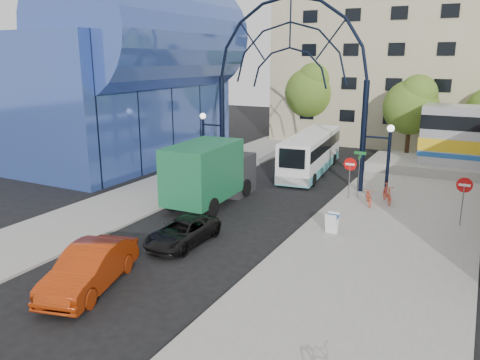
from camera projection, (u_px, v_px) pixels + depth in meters
The scene contains 18 objects.
ground at pixel (162, 259), 19.89m from camera, with size 120.00×120.00×0.00m, color black.
sidewalk_east at pixel (373, 259), 19.72m from camera, with size 8.00×56.00×0.12m, color gray.
plaza_west at pixel (135, 200), 27.93m from camera, with size 5.00×50.00×0.12m, color gray.
gateway_arch at pixel (290, 53), 29.72m from camera, with size 13.64×0.44×12.10m.
stop_sign at pixel (350, 168), 27.52m from camera, with size 0.80×0.07×2.50m.
do_not_enter_sign at pixel (464, 190), 23.03m from camera, with size 0.76×0.07×2.48m.
street_name_sign at pixel (359, 164), 27.82m from camera, with size 0.70×0.70×2.80m.
sandwich_board at pixel (332, 221), 22.31m from camera, with size 0.55×0.61×0.99m.
transit_hall at pixel (118, 78), 37.91m from camera, with size 16.50×18.00×14.50m.
apartment_block at pixel (385, 71), 47.19m from camera, with size 20.00×12.10×14.00m.
tree_north_a at pixel (412, 104), 38.20m from camera, with size 4.48×4.48×7.00m.
tree_north_b at pixel (312, 89), 45.95m from camera, with size 5.12×5.12×8.00m.
city_bus at pixel (311, 152), 34.58m from camera, with size 3.32×10.59×2.86m.
green_truck at pixel (211, 172), 27.13m from camera, with size 3.09×7.38×3.66m.
black_suv at pixel (182, 232), 21.30m from camera, with size 1.93×4.19×1.16m, color black.
red_sedan at pixel (90, 268), 17.18m from camera, with size 1.69×4.86×1.60m, color #932909.
bike_near_a at pixel (369, 196), 26.77m from camera, with size 0.64×1.84×0.97m, color #CA4628.
bike_near_b at pixel (387, 194), 26.98m from camera, with size 0.53×1.86×1.12m, color #CF4029.
Camera 1 is at (11.48, -14.75, 8.28)m, focal length 35.00 mm.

